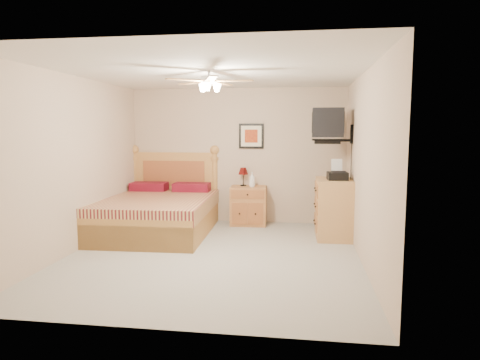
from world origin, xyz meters
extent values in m
plane|color=#9B978C|center=(0.00, 0.00, 0.00)|extent=(4.50, 4.50, 0.00)
cube|color=white|center=(0.00, 0.00, 2.50)|extent=(4.00, 4.50, 0.04)
cube|color=#C1A78E|center=(0.00, 2.25, 1.25)|extent=(4.00, 0.04, 2.50)
cube|color=#C1A78E|center=(0.00, -2.25, 1.25)|extent=(4.00, 0.04, 2.50)
cube|color=#C1A78E|center=(-2.00, 0.00, 1.25)|extent=(0.04, 4.50, 2.50)
cube|color=#C1A78E|center=(2.00, 0.00, 1.25)|extent=(0.04, 4.50, 2.50)
cube|color=#A05C31|center=(0.25, 2.00, 0.35)|extent=(0.68, 0.52, 0.70)
imported|color=white|center=(0.32, 1.97, 0.84)|extent=(0.13, 0.13, 0.27)
cube|color=black|center=(0.27, 2.23, 1.62)|extent=(0.46, 0.04, 0.46)
cube|color=tan|center=(1.73, 1.24, 0.48)|extent=(0.58, 0.82, 0.95)
imported|color=beige|center=(1.67, 1.52, 0.97)|extent=(0.25, 0.32, 0.03)
imported|color=tan|center=(1.69, 1.51, 0.99)|extent=(0.18, 0.24, 0.02)
camera|label=1|loc=(1.18, -5.68, 1.75)|focal=32.00mm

